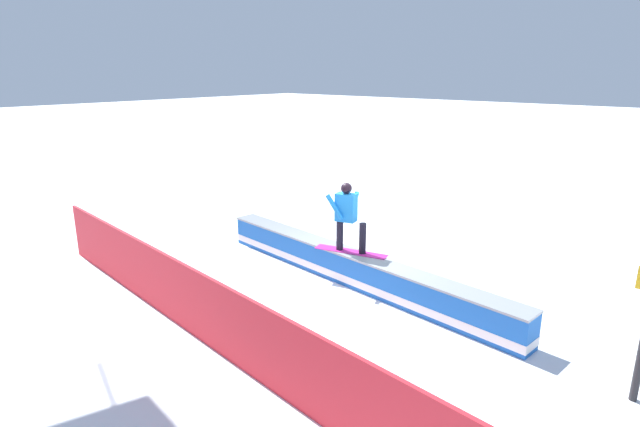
% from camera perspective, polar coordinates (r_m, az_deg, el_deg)
% --- Properties ---
extents(ground_plane, '(120.00, 120.00, 0.00)m').
position_cam_1_polar(ground_plane, '(10.58, 3.70, -7.81)').
color(ground_plane, white).
extents(grind_box, '(7.51, 1.28, 0.67)m').
position_cam_1_polar(grind_box, '(10.47, 3.73, -6.29)').
color(grind_box, blue).
rests_on(grind_box, ground_plane).
extents(snowboarder, '(1.54, 0.64, 1.42)m').
position_cam_1_polar(snowboarder, '(10.17, 3.08, -0.16)').
color(snowboarder, '#C3248B').
rests_on(snowboarder, grind_box).
extents(safety_fence, '(11.94, 1.29, 1.20)m').
position_cam_1_polar(safety_fence, '(8.09, -11.41, -11.25)').
color(safety_fence, red).
rests_on(safety_fence, ground_plane).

